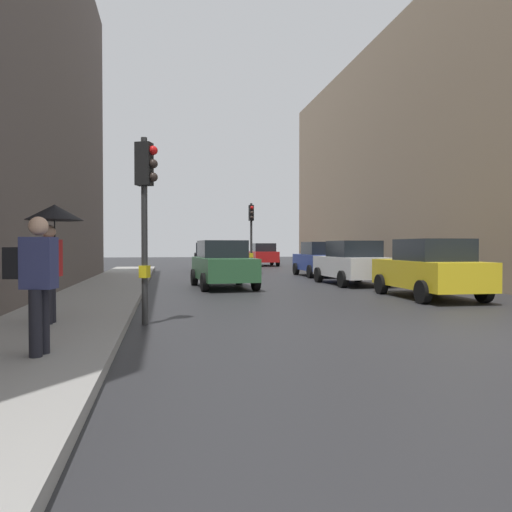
{
  "coord_description": "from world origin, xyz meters",
  "views": [
    {
      "loc": [
        -5.05,
        -7.48,
        1.56
      ],
      "look_at": [
        -1.49,
        11.47,
        1.15
      ],
      "focal_mm": 33.88,
      "sensor_mm": 36.0,
      "label": 1
    }
  ],
  "objects_px": {
    "car_white_compact": "(352,263)",
    "pedestrian_with_grey_backpack": "(35,277)",
    "car_red_sedan": "(264,255)",
    "pedestrian_with_umbrella": "(53,230)",
    "car_green_estate": "(223,264)",
    "car_yellow_taxi": "(429,269)",
    "car_blue_van": "(320,259)",
    "car_dark_suv": "(209,257)",
    "traffic_light_far_median": "(251,225)",
    "traffic_light_near_right": "(145,196)"
  },
  "relations": [
    {
      "from": "car_white_compact",
      "to": "pedestrian_with_grey_backpack",
      "type": "bearing_deg",
      "value": -127.33
    },
    {
      "from": "car_red_sedan",
      "to": "pedestrian_with_umbrella",
      "type": "xyz_separation_m",
      "value": [
        -9.57,
        -27.91,
        0.96
      ]
    },
    {
      "from": "car_green_estate",
      "to": "car_yellow_taxi",
      "type": "relative_size",
      "value": 1.02
    },
    {
      "from": "car_blue_van",
      "to": "pedestrian_with_grey_backpack",
      "type": "bearing_deg",
      "value": -118.89
    },
    {
      "from": "car_green_estate",
      "to": "pedestrian_with_umbrella",
      "type": "relative_size",
      "value": 2.02
    },
    {
      "from": "car_blue_van",
      "to": "pedestrian_with_grey_backpack",
      "type": "distance_m",
      "value": 19.46
    },
    {
      "from": "pedestrian_with_umbrella",
      "to": "car_dark_suv",
      "type": "bearing_deg",
      "value": 77.72
    },
    {
      "from": "car_blue_van",
      "to": "car_dark_suv",
      "type": "xyz_separation_m",
      "value": [
        -5.06,
        7.2,
        0.0
      ]
    },
    {
      "from": "car_green_estate",
      "to": "car_dark_suv",
      "type": "bearing_deg",
      "value": 87.31
    },
    {
      "from": "car_dark_suv",
      "to": "pedestrian_with_umbrella",
      "type": "height_order",
      "value": "pedestrian_with_umbrella"
    },
    {
      "from": "traffic_light_far_median",
      "to": "car_white_compact",
      "type": "bearing_deg",
      "value": -68.94
    },
    {
      "from": "car_yellow_taxi",
      "to": "car_blue_van",
      "type": "bearing_deg",
      "value": 89.71
    },
    {
      "from": "car_dark_suv",
      "to": "car_blue_van",
      "type": "bearing_deg",
      "value": -54.91
    },
    {
      "from": "car_white_compact",
      "to": "car_blue_van",
      "type": "bearing_deg",
      "value": 85.48
    },
    {
      "from": "traffic_light_far_median",
      "to": "car_green_estate",
      "type": "bearing_deg",
      "value": -107.62
    },
    {
      "from": "car_yellow_taxi",
      "to": "pedestrian_with_grey_backpack",
      "type": "height_order",
      "value": "pedestrian_with_grey_backpack"
    },
    {
      "from": "traffic_light_near_right",
      "to": "car_red_sedan",
      "type": "height_order",
      "value": "traffic_light_near_right"
    },
    {
      "from": "car_blue_van",
      "to": "car_green_estate",
      "type": "distance_m",
      "value": 8.04
    },
    {
      "from": "car_white_compact",
      "to": "car_red_sedan",
      "type": "bearing_deg",
      "value": 89.31
    },
    {
      "from": "pedestrian_with_grey_backpack",
      "to": "car_green_estate",
      "type": "bearing_deg",
      "value": 71.77
    },
    {
      "from": "car_dark_suv",
      "to": "car_yellow_taxi",
      "type": "bearing_deg",
      "value": -74.17
    },
    {
      "from": "traffic_light_near_right",
      "to": "pedestrian_with_umbrella",
      "type": "height_order",
      "value": "traffic_light_near_right"
    },
    {
      "from": "traffic_light_near_right",
      "to": "car_white_compact",
      "type": "height_order",
      "value": "traffic_light_near_right"
    },
    {
      "from": "car_blue_van",
      "to": "car_green_estate",
      "type": "height_order",
      "value": "same"
    },
    {
      "from": "car_blue_van",
      "to": "car_yellow_taxi",
      "type": "relative_size",
      "value": 0.99
    },
    {
      "from": "car_white_compact",
      "to": "car_dark_suv",
      "type": "height_order",
      "value": "same"
    },
    {
      "from": "car_white_compact",
      "to": "pedestrian_with_grey_backpack",
      "type": "relative_size",
      "value": 2.39
    },
    {
      "from": "traffic_light_far_median",
      "to": "car_green_estate",
      "type": "height_order",
      "value": "traffic_light_far_median"
    },
    {
      "from": "traffic_light_near_right",
      "to": "pedestrian_with_umbrella",
      "type": "bearing_deg",
      "value": -161.76
    },
    {
      "from": "traffic_light_far_median",
      "to": "car_yellow_taxi",
      "type": "height_order",
      "value": "traffic_light_far_median"
    },
    {
      "from": "car_red_sedan",
      "to": "car_blue_van",
      "type": "bearing_deg",
      "value": -89.19
    },
    {
      "from": "car_dark_suv",
      "to": "pedestrian_with_umbrella",
      "type": "relative_size",
      "value": 2.01
    },
    {
      "from": "car_yellow_taxi",
      "to": "car_red_sedan",
      "type": "bearing_deg",
      "value": 90.33
    },
    {
      "from": "traffic_light_far_median",
      "to": "car_white_compact",
      "type": "distance_m",
      "value": 7.99
    },
    {
      "from": "car_red_sedan",
      "to": "pedestrian_with_umbrella",
      "type": "height_order",
      "value": "pedestrian_with_umbrella"
    },
    {
      "from": "traffic_light_far_median",
      "to": "pedestrian_with_grey_backpack",
      "type": "height_order",
      "value": "traffic_light_far_median"
    },
    {
      "from": "traffic_light_near_right",
      "to": "pedestrian_with_umbrella",
      "type": "distance_m",
      "value": 1.83
    },
    {
      "from": "car_yellow_taxi",
      "to": "pedestrian_with_umbrella",
      "type": "xyz_separation_m",
      "value": [
        -9.7,
        -3.92,
        0.96
      ]
    },
    {
      "from": "car_red_sedan",
      "to": "car_dark_suv",
      "type": "bearing_deg",
      "value": -127.58
    },
    {
      "from": "car_white_compact",
      "to": "car_yellow_taxi",
      "type": "bearing_deg",
      "value": -86.02
    },
    {
      "from": "traffic_light_far_median",
      "to": "car_green_estate",
      "type": "xyz_separation_m",
      "value": [
        -2.45,
        -7.72,
        -1.78
      ]
    },
    {
      "from": "car_yellow_taxi",
      "to": "traffic_light_near_right",
      "type": "bearing_deg",
      "value": -157.26
    },
    {
      "from": "traffic_light_near_right",
      "to": "car_red_sedan",
      "type": "distance_m",
      "value": 28.56
    },
    {
      "from": "car_dark_suv",
      "to": "pedestrian_with_grey_backpack",
      "type": "xyz_separation_m",
      "value": [
        -4.34,
        -24.24,
        0.29
      ]
    },
    {
      "from": "traffic_light_far_median",
      "to": "car_dark_suv",
      "type": "distance_m",
      "value": 5.79
    },
    {
      "from": "car_yellow_taxi",
      "to": "pedestrian_with_umbrella",
      "type": "distance_m",
      "value": 10.51
    },
    {
      "from": "traffic_light_near_right",
      "to": "car_yellow_taxi",
      "type": "relative_size",
      "value": 0.87
    },
    {
      "from": "traffic_light_near_right",
      "to": "car_green_estate",
      "type": "bearing_deg",
      "value": 73.04
    },
    {
      "from": "traffic_light_near_right",
      "to": "car_green_estate",
      "type": "relative_size",
      "value": 0.85
    },
    {
      "from": "car_blue_van",
      "to": "car_yellow_taxi",
      "type": "height_order",
      "value": "same"
    }
  ]
}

